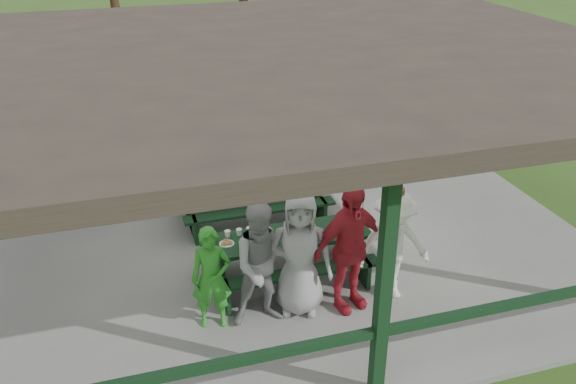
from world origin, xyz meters
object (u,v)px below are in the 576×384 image
object	(u,v)px
contestant_grey_left	(264,265)
contestant_green	(212,278)
spectator_blue	(159,156)
spectator_grey	(348,148)
spectator_lblue	(235,162)
pickup_truck	(232,60)
picnic_table_far	(253,194)
contestant_red	(349,248)
farm_trailer	(53,101)
contestant_white_fedora	(393,246)
picnic_table_near	(287,251)
contestant_grey_mid	(299,253)

from	to	relation	value
contestant_grey_left	contestant_green	bearing A→B (deg)	172.35
spectator_blue	spectator_grey	bearing A→B (deg)	148.19
spectator_lblue	spectator_blue	size ratio (longest dim) A/B	0.81
contestant_green	pickup_truck	world-z (taller)	pickup_truck
contestant_grey_left	spectator_lblue	distance (m)	3.85
spectator_lblue	spectator_blue	bearing A→B (deg)	-34.67
picnic_table_far	contestant_red	world-z (taller)	contestant_red
contestant_grey_left	pickup_truck	xyz separation A→B (m)	(2.02, 11.38, -0.18)
farm_trailer	pickup_truck	bearing A→B (deg)	23.70
contestant_white_fedora	contestant_grey_left	bearing A→B (deg)	-174.49
picnic_table_near	contestant_grey_left	xyz separation A→B (m)	(-0.60, -0.91, 0.43)
contestant_white_fedora	pickup_truck	distance (m)	11.37
contestant_grey_mid	farm_trailer	distance (m)	9.76
farm_trailer	contestant_green	bearing A→B (deg)	-75.10
contestant_grey_left	spectator_blue	distance (m)	4.28
contestant_grey_left	contestant_white_fedora	bearing A→B (deg)	3.14
contestant_white_fedora	picnic_table_far	bearing A→B (deg)	119.79
contestant_grey_left	pickup_truck	bearing A→B (deg)	82.65
spectator_lblue	farm_trailer	bearing A→B (deg)	-76.80
spectator_lblue	spectator_grey	world-z (taller)	spectator_grey
contestant_grey_left	picnic_table_far	bearing A→B (deg)	81.85
contestant_grey_mid	contestant_red	distance (m)	0.69
picnic_table_near	contestant_white_fedora	world-z (taller)	contestant_white_fedora
pickup_truck	contestant_red	bearing A→B (deg)	173.24
contestant_red	contestant_white_fedora	bearing A→B (deg)	-11.45
contestant_grey_left	farm_trailer	size ratio (longest dim) A/B	0.45
contestant_grey_mid	contestant_red	xyz separation A→B (m)	(0.67, -0.12, 0.03)
picnic_table_far	contestant_red	xyz separation A→B (m)	(0.64, -2.94, 0.49)
spectator_lblue	spectator_blue	world-z (taller)	spectator_blue
spectator_blue	farm_trailer	distance (m)	5.43
picnic_table_near	spectator_grey	world-z (taller)	spectator_grey
picnic_table_far	contestant_green	bearing A→B (deg)	-114.10
pickup_truck	contestant_green	bearing A→B (deg)	163.82
contestant_red	pickup_truck	size ratio (longest dim) A/B	0.32
contestant_green	contestant_grey_mid	distance (m)	1.23
picnic_table_far	spectator_grey	distance (m)	2.24
pickup_truck	picnic_table_near	bearing A→B (deg)	169.62
contestant_grey_mid	spectator_grey	world-z (taller)	contestant_grey_mid
picnic_table_far	spectator_blue	world-z (taller)	spectator_blue
pickup_truck	contestant_grey_left	bearing A→B (deg)	167.27
contestant_green	farm_trailer	size ratio (longest dim) A/B	0.37
contestant_red	spectator_grey	distance (m)	3.92
contestant_grey_left	contestant_grey_mid	world-z (taller)	contestant_grey_mid
spectator_grey	farm_trailer	size ratio (longest dim) A/B	0.41
contestant_grey_left	spectator_lblue	xyz separation A→B (m)	(0.45, 3.82, -0.18)
contestant_green	spectator_grey	world-z (taller)	spectator_grey
contestant_grey_left	spectator_blue	world-z (taller)	contestant_grey_left
picnic_table_far	farm_trailer	size ratio (longest dim) A/B	0.66
pickup_truck	farm_trailer	distance (m)	5.55
picnic_table_near	pickup_truck	distance (m)	10.57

